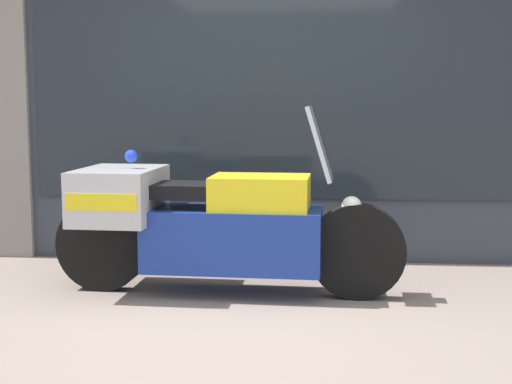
# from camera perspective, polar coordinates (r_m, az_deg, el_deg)

# --- Properties ---
(ground_plane) EXTENTS (60.00, 60.00, 0.00)m
(ground_plane) POSITION_cam_1_polar(r_m,az_deg,el_deg) (4.47, 0.22, -10.55)
(ground_plane) COLOR gray
(shop_building) EXTENTS (6.46, 0.55, 3.83)m
(shop_building) POSITION_cam_1_polar(r_m,az_deg,el_deg) (6.32, -2.66, 12.26)
(shop_building) COLOR #333842
(shop_building) RESTS_ON ground
(window_display) EXTENTS (4.93, 0.30, 1.82)m
(window_display) POSITION_cam_1_polar(r_m,az_deg,el_deg) (6.34, 5.89, -1.20)
(window_display) COLOR slate
(window_display) RESTS_ON ground
(paramedic_motorcycle) EXTENTS (2.51, 0.82, 1.34)m
(paramedic_motorcycle) POSITION_cam_1_polar(r_m,az_deg,el_deg) (5.08, -4.29, -2.25)
(paramedic_motorcycle) COLOR black
(paramedic_motorcycle) RESTS_ON ground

